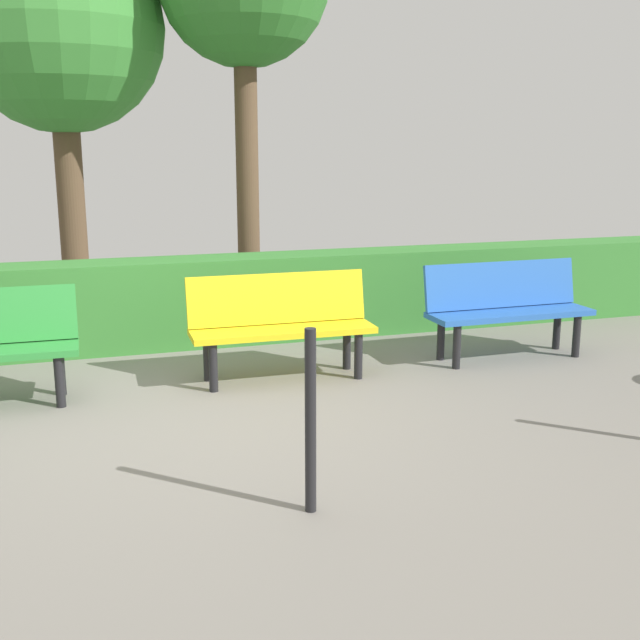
{
  "coord_description": "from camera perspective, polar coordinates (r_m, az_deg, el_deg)",
  "views": [
    {
      "loc": [
        0.59,
        5.35,
        1.91
      ],
      "look_at": [
        -1.22,
        -0.35,
        0.55
      ],
      "focal_mm": 43.64,
      "sensor_mm": 36.0,
      "label": 1
    }
  ],
  "objects": [
    {
      "name": "ground_plane",
      "position": [
        5.71,
        -10.78,
        -6.95
      ],
      "size": [
        16.0,
        16.0,
        0.0
      ],
      "primitive_type": "plane",
      "color": "gray"
    },
    {
      "name": "bench_blue",
      "position": [
        7.25,
        13.51,
        1.09
      ],
      "size": [
        1.53,
        0.48,
        0.86
      ],
      "rotation": [
        0.0,
        0.0,
        0.01
      ],
      "color": "blue",
      "rests_on": "ground_plane"
    },
    {
      "name": "bench_yellow",
      "position": [
        6.41,
        -2.9,
        -0.08
      ],
      "size": [
        1.51,
        0.49,
        0.86
      ],
      "rotation": [
        0.0,
        0.0,
        -0.02
      ],
      "color": "yellow",
      "rests_on": "ground_plane"
    },
    {
      "name": "hedge_row",
      "position": [
        7.71,
        -5.39,
        1.6
      ],
      "size": [
        12.0,
        0.54,
        0.84
      ],
      "primitive_type": "cube",
      "color": "#387F33",
      "rests_on": "ground_plane"
    },
    {
      "name": "tree_mid",
      "position": [
        9.47,
        -18.58,
        19.54
      ],
      "size": [
        2.29,
        2.29,
        4.3
      ],
      "color": "brown",
      "rests_on": "ground_plane"
    },
    {
      "name": "railing_post_mid",
      "position": [
        4.07,
        -0.7,
        -7.48
      ],
      "size": [
        0.06,
        0.06,
        1.0
      ],
      "primitive_type": "cylinder",
      "color": "black",
      "rests_on": "ground_plane"
    }
  ]
}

